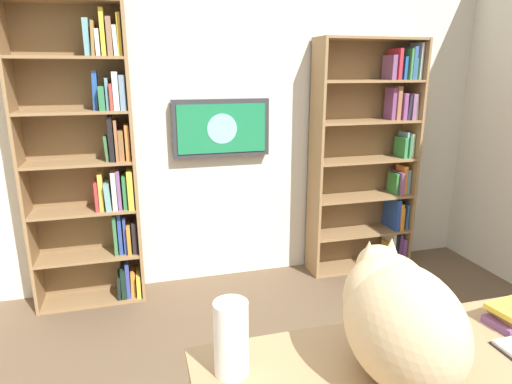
{
  "coord_description": "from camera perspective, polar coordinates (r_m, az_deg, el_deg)",
  "views": [
    {
      "loc": [
        0.72,
        1.23,
        1.71
      ],
      "look_at": [
        0.07,
        -1.16,
        1.02
      ],
      "focal_mm": 30.75,
      "sensor_mm": 36.0,
      "label": 1
    }
  ],
  "objects": [
    {
      "name": "paper_towel_roll",
      "position": [
        1.45,
        -3.25,
        -18.47
      ],
      "size": [
        0.11,
        0.11,
        0.25
      ],
      "primitive_type": "cylinder",
      "color": "white",
      "rests_on": "desk"
    },
    {
      "name": "wall_mounted_tv",
      "position": [
        3.46,
        -4.54,
        8.28
      ],
      "size": [
        0.76,
        0.07,
        0.45
      ],
      "color": "#333338"
    },
    {
      "name": "cat",
      "position": [
        1.47,
        17.92,
        -15.05
      ],
      "size": [
        0.33,
        0.59,
        0.41
      ],
      "color": "#D1B284",
      "rests_on": "desk"
    },
    {
      "name": "coffee_mug",
      "position": [
        1.83,
        21.67,
        -14.69
      ],
      "size": [
        0.08,
        0.08,
        0.1
      ],
      "primitive_type": "cylinder",
      "color": "#335999",
      "rests_on": "desk"
    },
    {
      "name": "bookshelf_right",
      "position": [
        3.36,
        -20.35,
        3.63
      ],
      "size": [
        0.77,
        0.28,
        2.16
      ],
      "color": "#937047",
      "rests_on": "ground"
    },
    {
      "name": "bookshelf_left",
      "position": [
        3.89,
        15.01,
        4.42
      ],
      "size": [
        0.91,
        0.28,
        1.96
      ],
      "color": "#937047",
      "rests_on": "ground"
    },
    {
      "name": "wall_back",
      "position": [
        3.55,
        -3.61,
        9.68
      ],
      "size": [
        4.52,
        0.06,
        2.7
      ],
      "primitive_type": "cube",
      "color": "silver",
      "rests_on": "ground"
    }
  ]
}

